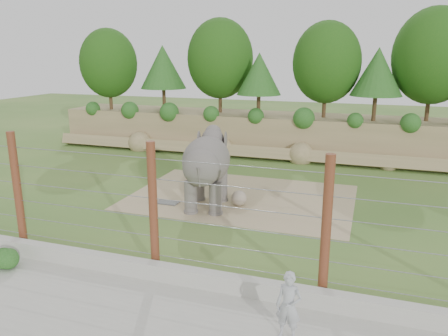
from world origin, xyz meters
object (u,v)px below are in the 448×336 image
(stone_ball, at_px, (239,198))
(barrier_fence, at_px, (153,208))
(elephant, at_px, (206,171))
(zookeeper, at_px, (289,306))

(stone_ball, xyz_separation_m, barrier_fence, (-0.74, -6.35, 1.65))
(barrier_fence, bearing_deg, stone_ball, 83.37)
(elephant, distance_m, zookeeper, 9.29)
(stone_ball, height_order, zookeeper, zookeeper)
(barrier_fence, xyz_separation_m, zookeeper, (4.44, -2.00, -1.16))
(zookeeper, bearing_deg, elephant, 130.60)
(elephant, relative_size, barrier_fence, 0.19)
(elephant, height_order, stone_ball, elephant)
(elephant, height_order, zookeeper, elephant)
(elephant, relative_size, zookeeper, 2.39)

